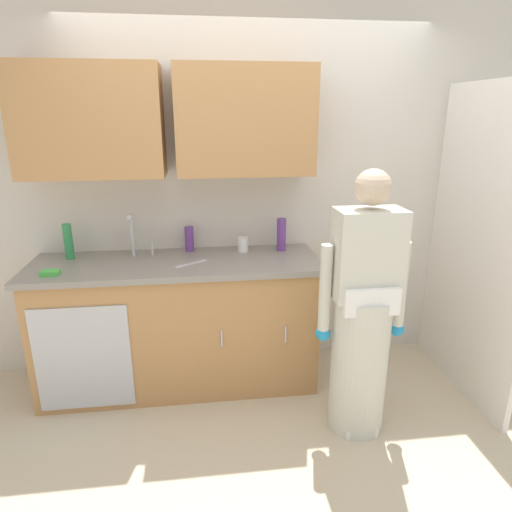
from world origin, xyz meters
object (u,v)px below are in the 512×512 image
object	(u,v)px
bottle_soap	(281,235)
sponge	(50,273)
sink	(137,264)
bottle_cleaner_spray	(189,239)
bottle_dish_liquid	(68,241)
cup_by_sink	(243,244)
person_at_sink	(362,326)
knife_on_counter	(191,264)

from	to	relation	value
bottle_soap	sponge	size ratio (longest dim) A/B	2.17
sink	bottle_soap	bearing A→B (deg)	7.93
bottle_soap	sponge	distance (m)	1.56
sponge	bottle_cleaner_spray	bearing A→B (deg)	25.30
sink	bottle_dish_liquid	distance (m)	0.51
bottle_dish_liquid	cup_by_sink	bearing A→B (deg)	0.61
sink	cup_by_sink	distance (m)	0.76
bottle_soap	bottle_cleaner_spray	size ratio (longest dim) A/B	1.32
cup_by_sink	sponge	distance (m)	1.29
sink	cup_by_sink	size ratio (longest dim) A/B	4.65
person_at_sink	knife_on_counter	size ratio (longest dim) A/B	6.75
bottle_soap	bottle_cleaner_spray	world-z (taller)	bottle_soap
sink	bottle_cleaner_spray	world-z (taller)	sink
bottle_soap	knife_on_counter	world-z (taller)	bottle_soap
bottle_cleaner_spray	bottle_dish_liquid	xyz separation A→B (m)	(-0.82, -0.07, 0.03)
sink	sponge	size ratio (longest dim) A/B	4.55
person_at_sink	bottle_soap	size ratio (longest dim) A/B	6.79
bottle_cleaner_spray	cup_by_sink	bearing A→B (deg)	-8.97
knife_on_counter	cup_by_sink	bearing A→B (deg)	-1.77
bottle_cleaner_spray	sponge	bearing A→B (deg)	-154.70
bottle_dish_liquid	sponge	xyz separation A→B (m)	(-0.04, -0.33, -0.11)
knife_on_counter	bottle_dish_liquid	bearing A→B (deg)	130.21
bottle_soap	bottle_cleaner_spray	xyz separation A→B (m)	(-0.67, 0.07, -0.03)
person_at_sink	bottle_cleaner_spray	distance (m)	1.37
bottle_soap	person_at_sink	bearing A→B (deg)	-66.08
person_at_sink	bottle_soap	world-z (taller)	person_at_sink
sink	knife_on_counter	xyz separation A→B (m)	(0.36, -0.09, 0.02)
bottle_cleaner_spray	bottle_dish_liquid	bearing A→B (deg)	-174.86
bottle_soap	bottle_dish_liquid	world-z (taller)	bottle_dish_liquid
person_at_sink	bottle_cleaner_spray	xyz separation A→B (m)	(-1.01, 0.85, 0.34)
bottle_dish_liquid	cup_by_sink	xyz separation A→B (m)	(1.20, 0.01, -0.07)
person_at_sink	bottle_dish_liquid	bearing A→B (deg)	156.95
bottle_dish_liquid	sponge	size ratio (longest dim) A/B	2.23
bottle_soap	cup_by_sink	xyz separation A→B (m)	(-0.28, 0.01, -0.07)
sink	bottle_cleaner_spray	size ratio (longest dim) A/B	2.77
sink	bottle_soap	size ratio (longest dim) A/B	2.10
sink	person_at_sink	distance (m)	1.53
bottle_cleaner_spray	sponge	size ratio (longest dim) A/B	1.64
sink	sponge	world-z (taller)	sink
person_at_sink	knife_on_counter	xyz separation A→B (m)	(-1.00, 0.55, 0.25)
bottle_cleaner_spray	sink	bearing A→B (deg)	-149.16
knife_on_counter	sponge	bearing A→B (deg)	152.31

